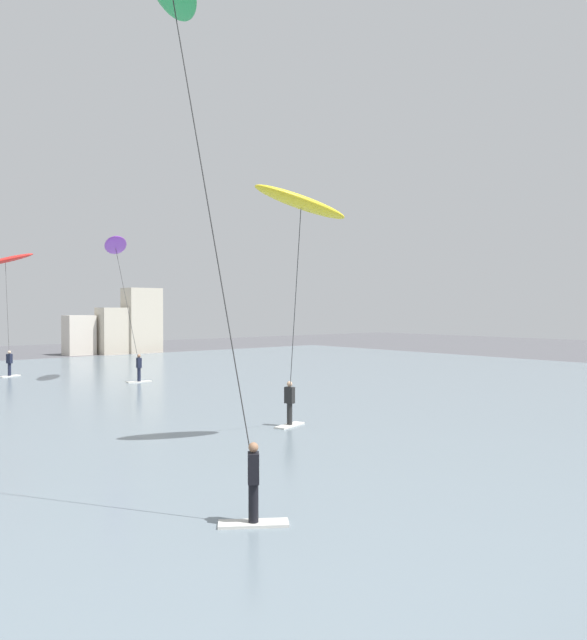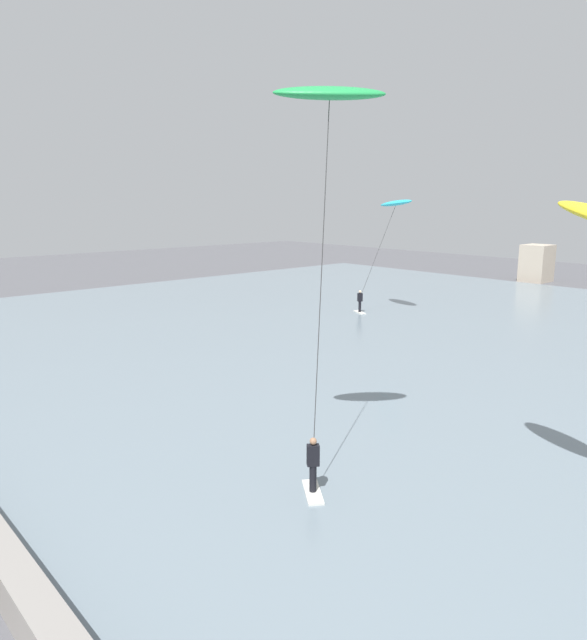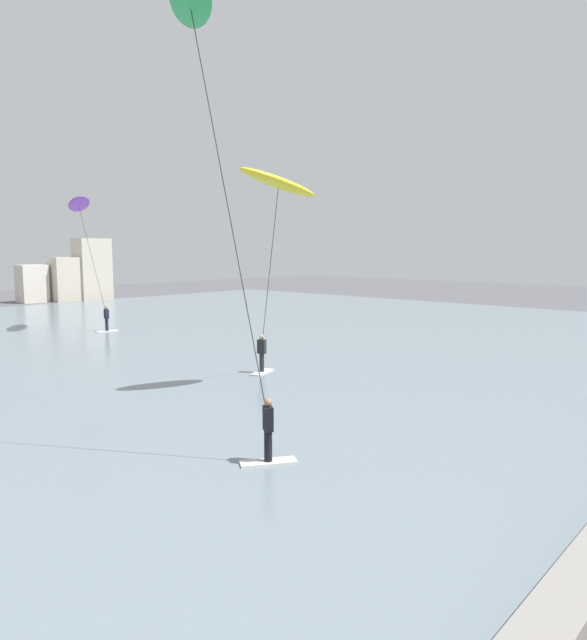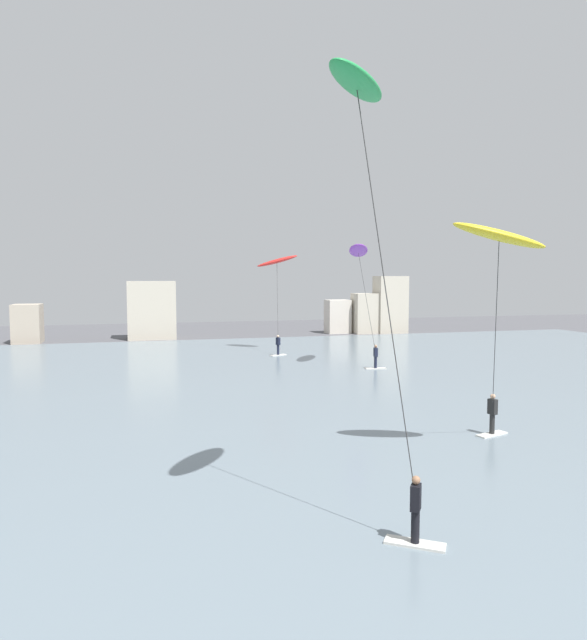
% 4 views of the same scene
% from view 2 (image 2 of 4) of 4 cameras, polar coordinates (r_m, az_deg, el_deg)
% --- Properties ---
extents(seawall_barrier, '(60.00, 0.70, 0.96)m').
position_cam_2_polar(seawall_barrier, '(13.08, -23.98, -25.19)').
color(seawall_barrier, gray).
rests_on(seawall_barrier, ground).
extents(kitesurfer_cyan, '(4.34, 3.21, 8.26)m').
position_cam_2_polar(kitesurfer_cyan, '(41.82, 9.79, 10.54)').
color(kitesurfer_cyan, silver).
rests_on(kitesurfer_cyan, water_bay).
extents(kitesurfer_green, '(3.03, 3.58, 11.17)m').
position_cam_2_polar(kitesurfer_green, '(16.50, 3.41, 18.02)').
color(kitesurfer_green, silver).
rests_on(kitesurfer_green, water_bay).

